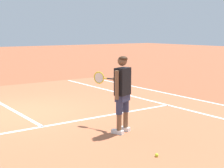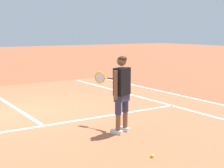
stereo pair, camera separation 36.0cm
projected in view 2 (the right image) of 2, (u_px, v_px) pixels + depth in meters
The scene contains 8 objects.
ground_plane at pixel (21, 112), 9.46m from camera, with size 80.00×80.00×0.00m, color #9E5133.
court_inner_surface at pixel (29, 116), 8.95m from camera, with size 10.98×11.06×0.00m, color #B2603D.
line_service at pixel (44, 126), 8.06m from camera, with size 8.23×0.10×0.01m, color white.
line_centre_service at pixel (6, 102), 10.72m from camera, with size 0.10×6.40×0.01m, color white.
line_singles_right at pixel (150, 100), 11.15m from camera, with size 0.10×10.66×0.01m, color white.
line_doubles_right at pixel (180, 95), 11.88m from camera, with size 0.10×10.66×0.01m, color white.
tennis_player at pixel (121, 89), 7.39m from camera, with size 0.57×1.23×1.71m.
tennis_ball_near_feet at pixel (152, 156), 6.04m from camera, with size 0.07×0.07×0.07m, color #CCE02D.
Camera 2 is at (-2.84, -9.14, 2.25)m, focal length 54.04 mm.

